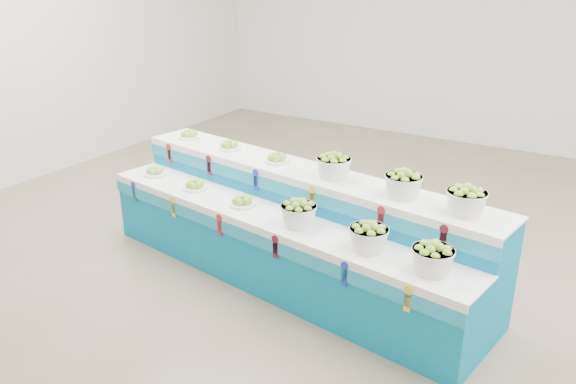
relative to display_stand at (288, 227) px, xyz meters
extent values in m
plane|color=#706049|center=(0.52, 0.41, -0.51)|extent=(10.00, 10.00, 0.00)
plane|color=silver|center=(0.52, 5.41, 1.49)|extent=(10.00, 0.00, 10.00)
cylinder|color=white|center=(-1.67, 0.00, 0.26)|extent=(0.28, 0.28, 0.10)
cylinder|color=white|center=(-1.04, -0.09, 0.26)|extent=(0.28, 0.28, 0.10)
cylinder|color=white|center=(-0.39, -0.19, 0.26)|extent=(0.28, 0.28, 0.10)
cylinder|color=white|center=(-1.59, 0.50, 0.56)|extent=(0.28, 0.28, 0.10)
cylinder|color=white|center=(-0.96, 0.40, 0.56)|extent=(0.28, 0.28, 0.10)
cylinder|color=white|center=(-0.31, 0.30, 0.56)|extent=(0.28, 0.28, 0.10)
camera|label=1|loc=(2.59, -4.24, 2.32)|focal=36.21mm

